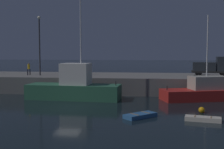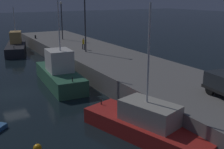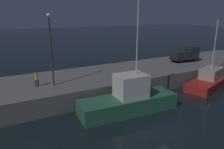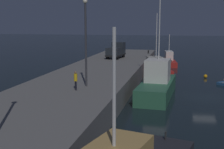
{
  "view_description": "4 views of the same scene",
  "coord_description": "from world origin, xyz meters",
  "views": [
    {
      "loc": [
        7.79,
        -28.32,
        5.64
      ],
      "look_at": [
        3.12,
        11.91,
        2.43
      ],
      "focal_mm": 47.3,
      "sensor_mm": 36.0,
      "label": 1
    },
    {
      "loc": [
        29.89,
        -4.94,
        10.13
      ],
      "look_at": [
        4.55,
        9.55,
        1.92
      ],
      "focal_mm": 44.82,
      "sensor_mm": 36.0,
      "label": 2
    },
    {
      "loc": [
        -12.67,
        -12.54,
        10.42
      ],
      "look_at": [
        0.81,
        11.74,
        2.47
      ],
      "focal_mm": 33.89,
      "sensor_mm": 36.0,
      "label": 3
    },
    {
      "loc": [
        -36.06,
        3.11,
        8.47
      ],
      "look_at": [
        2.4,
        11.26,
        1.84
      ],
      "focal_mm": 50.67,
      "sensor_mm": 36.0,
      "label": 4
    }
  ],
  "objects": [
    {
      "name": "fishing_trawler_red",
      "position": [
        14.86,
        6.66,
        0.99
      ],
      "size": [
        10.98,
        6.02,
        9.74
      ],
      "color": "red",
      "rests_on": "ground"
    },
    {
      "name": "bollard_central",
      "position": [
        26.06,
        8.94,
        2.55
      ],
      "size": [
        0.28,
        0.28,
        0.62
      ],
      "primitive_type": "cylinder",
      "color": "black",
      "rests_on": "pier_quay"
    },
    {
      "name": "pier_quay",
      "position": [
        0.0,
        13.43,
        1.12
      ],
      "size": [
        67.98,
        10.31,
        2.24
      ],
      "color": "slate",
      "rests_on": "ground"
    },
    {
      "name": "ground_plane",
      "position": [
        0.0,
        0.0,
        0.0
      ],
      "size": [
        320.0,
        320.0,
        0.0
      ],
      "primitive_type": "plane",
      "color": "black"
    },
    {
      "name": "mooring_buoy_near",
      "position": [
        12.87,
        -0.99,
        0.28
      ],
      "size": [
        0.56,
        0.56,
        0.56
      ],
      "primitive_type": "sphere",
      "color": "orange",
      "rests_on": "ground"
    },
    {
      "name": "fishing_boat_white",
      "position": [
        26.1,
        4.88,
        0.94
      ],
      "size": [
        7.48,
        3.24,
        5.99
      ],
      "color": "red",
      "rests_on": "ground"
    },
    {
      "name": "dockworker",
      "position": [
        -8.96,
        12.26,
        3.23
      ],
      "size": [
        0.43,
        0.43,
        1.75
      ],
      "color": "black",
      "rests_on": "pier_quay"
    },
    {
      "name": "fishing_boat_orange",
      "position": [
        -0.6,
        5.38,
        1.42
      ],
      "size": [
        11.17,
        4.02,
        12.16
      ],
      "color": "#2D6647",
      "rests_on": "ground"
    },
    {
      "name": "lamp_post_east",
      "position": [
        -7.11,
        11.79,
        7.07
      ],
      "size": [
        0.44,
        0.44,
        8.31
      ],
      "color": "#38383D",
      "rests_on": "pier_quay"
    },
    {
      "name": "utility_truck",
      "position": [
        16.88,
        13.59,
        3.52
      ],
      "size": [
        5.36,
        2.67,
        2.65
      ],
      "color": "black",
      "rests_on": "pier_quay"
    }
  ]
}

